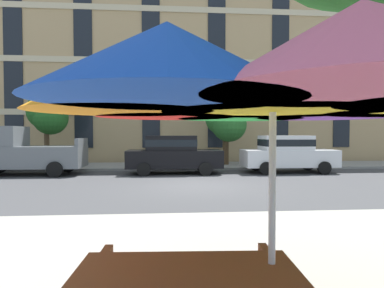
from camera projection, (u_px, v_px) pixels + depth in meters
ground_plane at (197, 186)px, 11.78m from camera, size 120.00×120.00×0.00m
sidewalk_far at (186, 166)px, 18.55m from camera, size 56.00×3.60×0.12m
apartment_building at (180, 58)px, 26.47m from camera, size 41.14×12.08×16.00m
pickup_gray at (20, 152)px, 14.84m from camera, size 5.10×2.12×2.20m
sedan_black at (173, 153)px, 15.37m from camera, size 4.40×1.98×1.78m
sedan_white at (287, 153)px, 15.80m from camera, size 4.40×1.98×1.78m
street_tree_left at (48, 115)px, 17.74m from camera, size 2.25×2.13×4.09m
street_tree_middle at (225, 123)px, 18.67m from camera, size 2.30×2.23×3.62m
patio_umbrella at (273, 86)px, 2.72m from camera, size 3.97×3.97×2.55m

